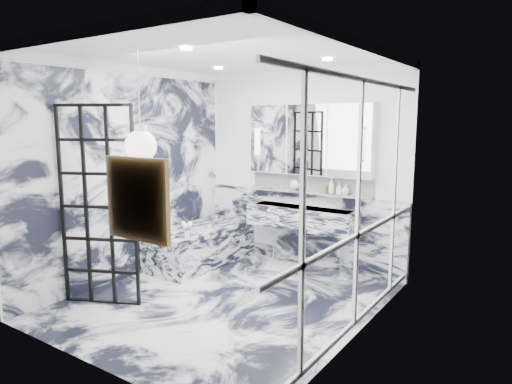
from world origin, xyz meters
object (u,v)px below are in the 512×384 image
Objects in this scene: crittall_door at (98,207)px; mirror_cabinet at (309,140)px; bathtub at (201,245)px; trough_sink at (302,218)px.

crittall_door is 2.98m from mirror_cabinet.
trough_sink is at bearing 26.48° from bathtub.
trough_sink is 1.55m from bathtub.
bathtub is at bearing 66.32° from crittall_door.
crittall_door reaches higher than trough_sink.
mirror_cabinet is (-0.00, 0.17, 1.09)m from trough_sink.
mirror_cabinet is at bearing 90.00° from trough_sink.
mirror_cabinet is (1.29, 2.59, 0.69)m from crittall_door.
mirror_cabinet reaches higher than trough_sink.
mirror_cabinet is at bearing 38.72° from crittall_door.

